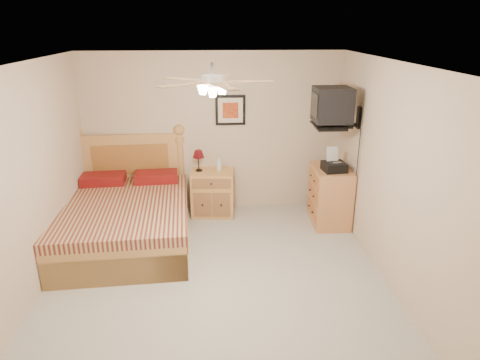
# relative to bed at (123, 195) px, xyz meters

# --- Properties ---
(floor) EXTENTS (4.50, 4.50, 0.00)m
(floor) POSITION_rel_bed_xyz_m (1.23, -1.12, -0.71)
(floor) COLOR #A4A094
(floor) RESTS_ON ground
(ceiling) EXTENTS (4.00, 4.50, 0.04)m
(ceiling) POSITION_rel_bed_xyz_m (1.23, -1.12, 1.79)
(ceiling) COLOR white
(ceiling) RESTS_ON ground
(wall_back) EXTENTS (4.00, 0.04, 2.50)m
(wall_back) POSITION_rel_bed_xyz_m (1.23, 1.13, 0.54)
(wall_back) COLOR #C5AC91
(wall_back) RESTS_ON ground
(wall_front) EXTENTS (4.00, 0.04, 2.50)m
(wall_front) POSITION_rel_bed_xyz_m (1.23, -3.37, 0.54)
(wall_front) COLOR #C5AC91
(wall_front) RESTS_ON ground
(wall_left) EXTENTS (0.04, 4.50, 2.50)m
(wall_left) POSITION_rel_bed_xyz_m (-0.77, -1.12, 0.54)
(wall_left) COLOR #C5AC91
(wall_left) RESTS_ON ground
(wall_right) EXTENTS (0.04, 4.50, 2.50)m
(wall_right) POSITION_rel_bed_xyz_m (3.23, -1.12, 0.54)
(wall_right) COLOR #C5AC91
(wall_right) RESTS_ON ground
(bed) EXTENTS (1.79, 2.28, 1.41)m
(bed) POSITION_rel_bed_xyz_m (0.00, 0.00, 0.00)
(bed) COLOR tan
(bed) RESTS_ON ground
(nightstand) EXTENTS (0.69, 0.54, 0.71)m
(nightstand) POSITION_rel_bed_xyz_m (1.20, 0.88, -0.35)
(nightstand) COLOR #C38C43
(nightstand) RESTS_ON ground
(table_lamp) EXTENTS (0.19, 0.19, 0.34)m
(table_lamp) POSITION_rel_bed_xyz_m (0.99, 0.93, 0.17)
(table_lamp) COLOR #5D0E15
(table_lamp) RESTS_ON nightstand
(lotion_bottle) EXTENTS (0.10, 0.10, 0.23)m
(lotion_bottle) POSITION_rel_bed_xyz_m (1.31, 0.92, 0.12)
(lotion_bottle) COLOR silver
(lotion_bottle) RESTS_ON nightstand
(framed_picture) EXTENTS (0.46, 0.04, 0.46)m
(framed_picture) POSITION_rel_bed_xyz_m (1.50, 1.11, 0.91)
(framed_picture) COLOR black
(framed_picture) RESTS_ON wall_back
(dresser) EXTENTS (0.54, 0.76, 0.88)m
(dresser) POSITION_rel_bed_xyz_m (2.96, 0.43, -0.26)
(dresser) COLOR #B87A4D
(dresser) RESTS_ON ground
(fax_machine) EXTENTS (0.35, 0.36, 0.33)m
(fax_machine) POSITION_rel_bed_xyz_m (2.95, 0.30, 0.34)
(fax_machine) COLOR black
(fax_machine) RESTS_ON dresser
(magazine_lower) EXTENTS (0.26, 0.30, 0.02)m
(magazine_lower) POSITION_rel_bed_xyz_m (2.92, 0.65, 0.19)
(magazine_lower) COLOR #AAA289
(magazine_lower) RESTS_ON dresser
(magazine_upper) EXTENTS (0.23, 0.29, 0.02)m
(magazine_upper) POSITION_rel_bed_xyz_m (2.93, 0.65, 0.21)
(magazine_upper) COLOR gray
(magazine_upper) RESTS_ON magazine_lower
(wall_tv) EXTENTS (0.56, 0.46, 0.58)m
(wall_tv) POSITION_rel_bed_xyz_m (2.98, 0.22, 1.10)
(wall_tv) COLOR black
(wall_tv) RESTS_ON wall_right
(ceiling_fan) EXTENTS (1.14, 1.14, 0.28)m
(ceiling_fan) POSITION_rel_bed_xyz_m (1.23, -1.32, 1.65)
(ceiling_fan) COLOR white
(ceiling_fan) RESTS_ON ceiling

